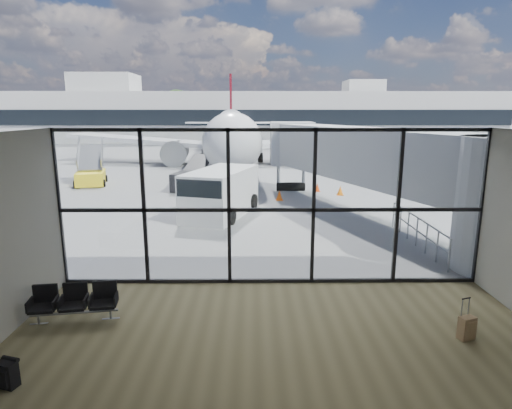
{
  "coord_description": "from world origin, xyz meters",
  "views": [
    {
      "loc": [
        -0.52,
        -11.81,
        4.93
      ],
      "look_at": [
        -0.41,
        3.0,
        1.7
      ],
      "focal_mm": 30.0,
      "sensor_mm": 36.0,
      "label": 1
    }
  ],
  "objects_px": {
    "backpack": "(6,374)",
    "suitcase": "(467,328)",
    "seating_row": "(75,300)",
    "airliner": "(231,132)",
    "service_van": "(220,192)",
    "mobile_stairs": "(91,176)",
    "belt_loader": "(192,179)"
  },
  "relations": [
    {
      "from": "suitcase",
      "to": "airliner",
      "type": "xyz_separation_m",
      "value": [
        -6.81,
        34.57,
        2.69
      ]
    },
    {
      "from": "suitcase",
      "to": "airliner",
      "type": "bearing_deg",
      "value": 80.68
    },
    {
      "from": "backpack",
      "to": "mobile_stairs",
      "type": "relative_size",
      "value": 0.14
    },
    {
      "from": "seating_row",
      "to": "mobile_stairs",
      "type": "xyz_separation_m",
      "value": [
        -6.86,
        19.67,
        0.12
      ]
    },
    {
      "from": "airliner",
      "to": "mobile_stairs",
      "type": "distance_m",
      "value": 16.73
    },
    {
      "from": "airliner",
      "to": "seating_row",
      "type": "bearing_deg",
      "value": -96.63
    },
    {
      "from": "mobile_stairs",
      "to": "seating_row",
      "type": "bearing_deg",
      "value": -85.8
    },
    {
      "from": "service_van",
      "to": "airliner",
      "type": "bearing_deg",
      "value": 108.87
    },
    {
      "from": "seating_row",
      "to": "backpack",
      "type": "relative_size",
      "value": 3.67
    },
    {
      "from": "backpack",
      "to": "mobile_stairs",
      "type": "xyz_separation_m",
      "value": [
        -6.66,
        22.28,
        0.35
      ]
    },
    {
      "from": "suitcase",
      "to": "belt_loader",
      "type": "height_order",
      "value": "belt_loader"
    },
    {
      "from": "mobile_stairs",
      "to": "airliner",
      "type": "bearing_deg",
      "value": 41.96
    },
    {
      "from": "seating_row",
      "to": "service_van",
      "type": "height_order",
      "value": "service_van"
    },
    {
      "from": "airliner",
      "to": "belt_loader",
      "type": "height_order",
      "value": "airliner"
    },
    {
      "from": "backpack",
      "to": "service_van",
      "type": "height_order",
      "value": "service_van"
    },
    {
      "from": "airliner",
      "to": "service_van",
      "type": "distance_m",
      "value": 23.01
    },
    {
      "from": "seating_row",
      "to": "mobile_stairs",
      "type": "bearing_deg",
      "value": 100.59
    },
    {
      "from": "suitcase",
      "to": "service_van",
      "type": "distance_m",
      "value": 13.26
    },
    {
      "from": "backpack",
      "to": "suitcase",
      "type": "bearing_deg",
      "value": 26.53
    },
    {
      "from": "seating_row",
      "to": "backpack",
      "type": "xyz_separation_m",
      "value": [
        -0.2,
        -2.61,
        -0.23
      ]
    },
    {
      "from": "seating_row",
      "to": "airliner",
      "type": "height_order",
      "value": "airliner"
    },
    {
      "from": "suitcase",
      "to": "service_van",
      "type": "bearing_deg",
      "value": 97.9
    },
    {
      "from": "backpack",
      "to": "belt_loader",
      "type": "bearing_deg",
      "value": 105.19
    },
    {
      "from": "service_van",
      "to": "backpack",
      "type": "bearing_deg",
      "value": -84.8
    },
    {
      "from": "seating_row",
      "to": "belt_loader",
      "type": "distance_m",
      "value": 17.83
    },
    {
      "from": "backpack",
      "to": "service_van",
      "type": "relative_size",
      "value": 0.1
    },
    {
      "from": "suitcase",
      "to": "belt_loader",
      "type": "bearing_deg",
      "value": 94.22
    },
    {
      "from": "seating_row",
      "to": "mobile_stairs",
      "type": "relative_size",
      "value": 0.5
    },
    {
      "from": "service_van",
      "to": "belt_loader",
      "type": "distance_m",
      "value": 7.6
    },
    {
      "from": "service_van",
      "to": "mobile_stairs",
      "type": "distance_m",
      "value": 13.16
    },
    {
      "from": "belt_loader",
      "to": "seating_row",
      "type": "bearing_deg",
      "value": -78.9
    },
    {
      "from": "backpack",
      "to": "airliner",
      "type": "distance_m",
      "value": 36.35
    }
  ]
}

